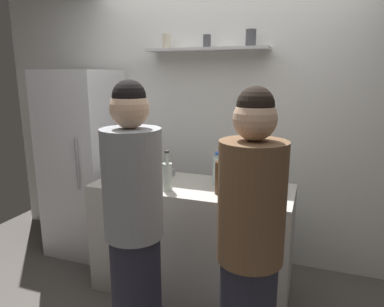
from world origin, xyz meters
The scene contains 10 objects.
back_wall_assembly centered at (0.00, 1.25, 1.30)m, with size 4.80×0.32×2.60m.
refrigerator centered at (-1.32, 0.85, 0.88)m, with size 0.63×0.63×1.76m.
counter centered at (-0.11, 0.55, 0.44)m, with size 1.53×0.60×0.88m, color #B7B2A8.
baking_pan centered at (-0.51, 0.65, 0.91)m, with size 0.34×0.24×0.05m, color gray.
utensil_holder centered at (0.37, 0.50, 0.93)m, with size 0.11×0.11×0.22m.
wine_bottle_amber_glass centered at (0.15, 0.43, 1.01)m, with size 0.07×0.07×0.34m.
wine_bottle_pale_glass centered at (-0.23, 0.37, 1.00)m, with size 0.07×0.07×0.30m.
water_bottle_plastic centered at (0.08, 0.64, 0.99)m, with size 0.09×0.09×0.25m.
person_grey_hoodie centered at (-0.20, -0.20, 0.84)m, with size 0.34×0.34×1.69m.
person_brown_jacket centered at (0.48, -0.22, 0.82)m, with size 0.34×0.34×1.66m.
Camera 1 is at (0.75, -1.85, 1.71)m, focal length 32.52 mm.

